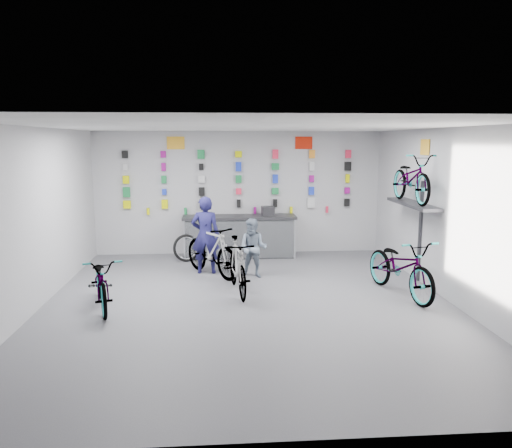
{
  "coord_description": "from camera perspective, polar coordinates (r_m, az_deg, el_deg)",
  "views": [
    {
      "loc": [
        -0.49,
        -8.22,
        2.77
      ],
      "look_at": [
        0.24,
        1.4,
        1.16
      ],
      "focal_mm": 35.0,
      "sensor_mm": 36.0,
      "label": 1
    }
  ],
  "objects": [
    {
      "name": "ceiling",
      "position": [
        8.24,
        -0.93,
        11.08
      ],
      "size": [
        8.0,
        8.0,
        0.0
      ],
      "primitive_type": "plane",
      "rotation": [
        3.14,
        0.0,
        0.0
      ],
      "color": "white",
      "rests_on": "wall_back"
    },
    {
      "name": "clerk",
      "position": [
        10.52,
        -5.8,
        -1.26
      ],
      "size": [
        0.62,
        0.42,
        1.63
      ],
      "primitive_type": "imported",
      "rotation": [
        0.0,
        0.0,
        3.09
      ],
      "color": "#171646",
      "rests_on": "floor"
    },
    {
      "name": "wall_right",
      "position": [
        9.22,
        21.36,
        0.92
      ],
      "size": [
        0.0,
        8.0,
        8.0
      ],
      "primitive_type": "plane",
      "rotation": [
        1.57,
        0.0,
        -1.57
      ],
      "color": "#B8B8BB",
      "rests_on": "floor"
    },
    {
      "name": "merch_wall",
      "position": [
        12.2,
        -1.9,
        4.9
      ],
      "size": [
        5.57,
        0.08,
        1.56
      ],
      "color": "#E1E800",
      "rests_on": "wall_back"
    },
    {
      "name": "register",
      "position": [
        11.94,
        1.37,
        1.5
      ],
      "size": [
        0.31,
        0.33,
        0.22
      ],
      "primitive_type": "cube",
      "rotation": [
        0.0,
        0.0,
        0.1
      ],
      "color": "black",
      "rests_on": "counter"
    },
    {
      "name": "customer",
      "position": [
        10.19,
        -0.32,
        -2.77
      ],
      "size": [
        0.71,
        0.63,
        1.21
      ],
      "primitive_type": "imported",
      "rotation": [
        0.0,
        0.0,
        -0.33
      ],
      "color": "slate",
      "rests_on": "floor"
    },
    {
      "name": "wall_left",
      "position": [
        8.85,
        -24.16,
        0.39
      ],
      "size": [
        0.0,
        8.0,
        8.0
      ],
      "primitive_type": "plane",
      "rotation": [
        1.57,
        0.0,
        1.57
      ],
      "color": "#B8B8BB",
      "rests_on": "floor"
    },
    {
      "name": "sign_side",
      "position": [
        10.22,
        18.74,
        8.32
      ],
      "size": [
        0.02,
        0.4,
        0.3
      ],
      "primitive_type": "cube",
      "color": "gold",
      "rests_on": "wall_right"
    },
    {
      "name": "counter",
      "position": [
        11.99,
        -1.89,
        -1.49
      ],
      "size": [
        2.7,
        0.66,
        1.0
      ],
      "color": "black",
      "rests_on": "floor"
    },
    {
      "name": "sign_left",
      "position": [
        12.24,
        -9.16,
        9.14
      ],
      "size": [
        0.42,
        0.02,
        0.3
      ],
      "primitive_type": "cube",
      "color": "gold",
      "rests_on": "wall_back"
    },
    {
      "name": "wall_back",
      "position": [
        12.3,
        -2.01,
        3.56
      ],
      "size": [
        7.0,
        0.0,
        7.0
      ],
      "primitive_type": "plane",
      "rotation": [
        1.57,
        0.0,
        0.0
      ],
      "color": "#B8B8BB",
      "rests_on": "floor"
    },
    {
      "name": "floor",
      "position": [
        8.69,
        -0.87,
        -9.11
      ],
      "size": [
        8.0,
        8.0,
        0.0
      ],
      "primitive_type": "plane",
      "color": "#4E4E53",
      "rests_on": "ground"
    },
    {
      "name": "bike_right",
      "position": [
        9.39,
        16.2,
        -4.66
      ],
      "size": [
        1.14,
        2.15,
        1.07
      ],
      "primitive_type": "imported",
      "rotation": [
        0.0,
        0.0,
        0.22
      ],
      "color": "gray",
      "rests_on": "floor"
    },
    {
      "name": "bike_wall",
      "position": [
        10.16,
        17.36,
        5.01
      ],
      "size": [
        0.63,
        1.8,
        0.95
      ],
      "primitive_type": "imported",
      "color": "gray",
      "rests_on": "wall_bracket"
    },
    {
      "name": "bike_left",
      "position": [
        8.74,
        -17.23,
        -6.32
      ],
      "size": [
        1.08,
        1.83,
        0.91
      ],
      "primitive_type": "imported",
      "rotation": [
        0.0,
        0.0,
        0.3
      ],
      "color": "gray",
      "rests_on": "floor"
    },
    {
      "name": "bike_center",
      "position": [
        9.13,
        -2.12,
        -4.83
      ],
      "size": [
        0.69,
        1.75,
        1.03
      ],
      "primitive_type": "imported",
      "rotation": [
        0.0,
        0.0,
        0.12
      ],
      "color": "gray",
      "rests_on": "floor"
    },
    {
      "name": "spare_wheel",
      "position": [
        11.68,
        -7.96,
        -2.74
      ],
      "size": [
        0.66,
        0.41,
        0.64
      ],
      "rotation": [
        0.0,
        0.0,
        0.39
      ],
      "color": "black",
      "rests_on": "floor"
    },
    {
      "name": "wall_bracket",
      "position": [
        10.25,
        17.61,
        1.72
      ],
      "size": [
        0.39,
        1.9,
        2.0
      ],
      "color": "#333338",
      "rests_on": "wall_right"
    },
    {
      "name": "bike_service",
      "position": [
        10.36,
        -5.13,
        -2.96
      ],
      "size": [
        1.45,
        1.78,
        1.09
      ],
      "primitive_type": "imported",
      "rotation": [
        0.0,
        0.0,
        0.6
      ],
      "color": "gray",
      "rests_on": "floor"
    },
    {
      "name": "wall_front",
      "position": [
        4.43,
        2.2,
        -7.18
      ],
      "size": [
        7.0,
        0.0,
        7.0
      ],
      "primitive_type": "plane",
      "rotation": [
        -1.57,
        0.0,
        0.0
      ],
      "color": "#B8B8BB",
      "rests_on": "floor"
    },
    {
      "name": "sign_right",
      "position": [
        12.38,
        5.48,
        9.22
      ],
      "size": [
        0.42,
        0.02,
        0.3
      ],
      "primitive_type": "cube",
      "color": "red",
      "rests_on": "wall_back"
    }
  ]
}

